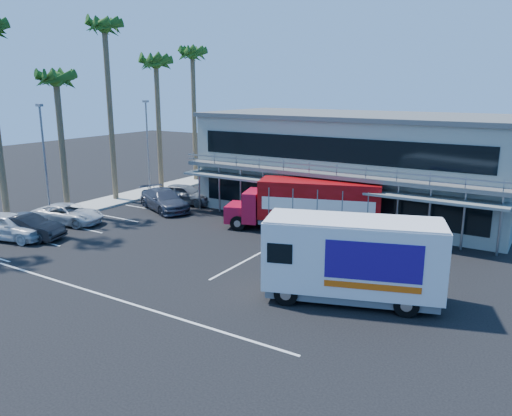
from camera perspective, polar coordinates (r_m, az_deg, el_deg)
The scene contains 16 objects.
ground at distance 27.39m, azimuth -6.19°, elevation -6.03°, with size 120.00×120.00×0.00m, color black.
building at distance 37.90m, azimuth 11.43°, elevation 5.02°, with size 22.40×12.00×7.30m.
curb_strip at distance 41.61m, azimuth -17.52°, elevation 0.40°, with size 3.00×32.00×0.16m, color #A5A399.
palm_c at distance 38.64m, azimuth -21.84°, elevation 12.77°, with size 2.80×2.80×10.75m.
palm_d at distance 42.21m, azimuth -16.87°, elevation 18.05°, with size 2.80×2.80×14.75m.
palm_e at distance 45.25m, azimuth -11.34°, elevation 15.20°, with size 2.80×2.80×12.25m.
palm_f at distance 49.71m, azimuth -7.26°, elevation 16.23°, with size 2.80×2.80×13.25m.
light_pole_near at distance 37.20m, azimuth -23.01°, elevation 5.36°, with size 0.50×0.25×8.09m.
light_pole_far at distance 43.69m, azimuth -12.28°, elevation 7.23°, with size 0.50×0.25×8.09m.
red_truck at distance 32.46m, azimuth 6.05°, elevation 0.52°, with size 10.20×5.26×3.36m.
white_van at distance 22.16m, azimuth 10.96°, elevation -5.64°, with size 8.02×4.90×3.71m.
parked_car_a at distance 34.29m, azimuth -26.31°, elevation -1.85°, with size 2.01×4.99×1.70m, color silver.
parked_car_b at distance 33.92m, azimuth -24.71°, elevation -2.00°, with size 1.61×4.61×1.52m, color black.
parked_car_c at distance 36.64m, azimuth -20.70°, elevation -0.64°, with size 2.27×4.93×1.37m, color silver.
parked_car_d at distance 38.67m, azimuth -10.45°, elevation 0.93°, with size 2.23×5.50×1.60m, color #333744.
parked_car_e at distance 40.36m, azimuth -8.25°, elevation 1.59°, with size 1.95×4.84×1.65m, color slate.
Camera 1 is at (15.99, -20.23, 9.23)m, focal length 35.00 mm.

